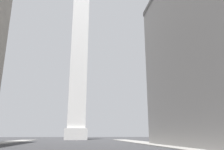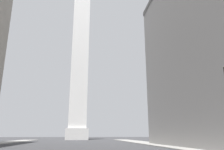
{
  "view_description": "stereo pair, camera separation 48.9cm",
  "coord_description": "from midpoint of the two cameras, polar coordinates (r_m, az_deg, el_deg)",
  "views": [
    {
      "loc": [
        1.34,
        -0.36,
        1.76
      ],
      "look_at": [
        8.04,
        46.39,
        14.74
      ],
      "focal_mm": 35.0,
      "sensor_mm": 36.0,
      "label": 1
    },
    {
      "loc": [
        1.82,
        -0.43,
        1.76
      ],
      "look_at": [
        8.04,
        46.39,
        14.74
      ],
      "focal_mm": 35.0,
      "sensor_mm": 36.0,
      "label": 2
    }
  ],
  "objects": [
    {
      "name": "obelisk",
      "position": [
        91.24,
        -8.65,
        5.73
      ],
      "size": [
        8.27,
        8.27,
        70.8
      ],
      "color": "silver",
      "rests_on": "ground_plane"
    },
    {
      "name": "sidewalk_right",
      "position": [
        34.04,
        17.18,
        -17.56
      ],
      "size": [
        5.0,
        101.77,
        0.15
      ],
      "primitive_type": "cube",
      "color": "gray",
      "rests_on": "ground_plane"
    }
  ]
}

